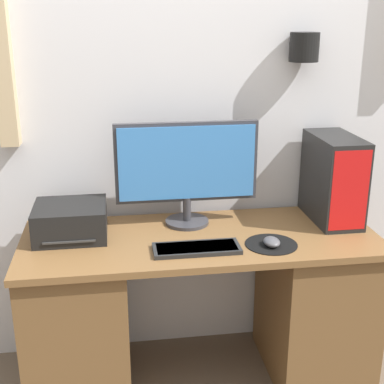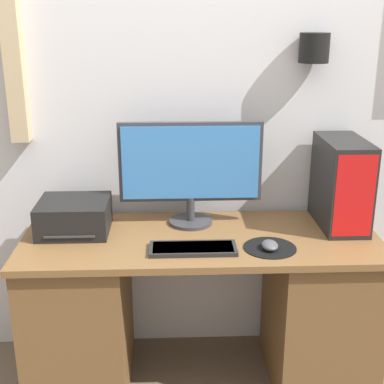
{
  "view_description": "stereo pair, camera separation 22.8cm",
  "coord_description": "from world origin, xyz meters",
  "px_view_note": "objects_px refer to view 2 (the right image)",
  "views": [
    {
      "loc": [
        -0.36,
        -1.84,
        1.68
      ],
      "look_at": [
        -0.04,
        0.3,
        0.95
      ],
      "focal_mm": 50.0,
      "sensor_mm": 36.0,
      "label": 1
    },
    {
      "loc": [
        -0.13,
        -1.86,
        1.68
      ],
      "look_at": [
        -0.04,
        0.3,
        0.95
      ],
      "focal_mm": 50.0,
      "sensor_mm": 36.0,
      "label": 2
    }
  ],
  "objects_px": {
    "monitor": "(191,167)",
    "computer_tower": "(341,183)",
    "mouse": "(270,245)",
    "printer": "(74,216)",
    "keyboard": "(193,248)"
  },
  "relations": [
    {
      "from": "computer_tower",
      "to": "printer",
      "type": "height_order",
      "value": "computer_tower"
    },
    {
      "from": "keyboard",
      "to": "mouse",
      "type": "relative_size",
      "value": 3.84
    },
    {
      "from": "keyboard",
      "to": "mouse",
      "type": "height_order",
      "value": "mouse"
    },
    {
      "from": "mouse",
      "to": "printer",
      "type": "distance_m",
      "value": 0.88
    },
    {
      "from": "keyboard",
      "to": "printer",
      "type": "bearing_deg",
      "value": 156.24
    },
    {
      "from": "monitor",
      "to": "computer_tower",
      "type": "height_order",
      "value": "monitor"
    },
    {
      "from": "mouse",
      "to": "printer",
      "type": "height_order",
      "value": "printer"
    },
    {
      "from": "monitor",
      "to": "keyboard",
      "type": "distance_m",
      "value": 0.41
    },
    {
      "from": "monitor",
      "to": "computer_tower",
      "type": "distance_m",
      "value": 0.69
    },
    {
      "from": "monitor",
      "to": "mouse",
      "type": "height_order",
      "value": "monitor"
    },
    {
      "from": "monitor",
      "to": "computer_tower",
      "type": "bearing_deg",
      "value": -4.1
    },
    {
      "from": "printer",
      "to": "mouse",
      "type": "bearing_deg",
      "value": -15.7
    },
    {
      "from": "computer_tower",
      "to": "printer",
      "type": "relative_size",
      "value": 1.3
    },
    {
      "from": "mouse",
      "to": "printer",
      "type": "bearing_deg",
      "value": 164.3
    },
    {
      "from": "monitor",
      "to": "mouse",
      "type": "bearing_deg",
      "value": -44.85
    }
  ]
}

